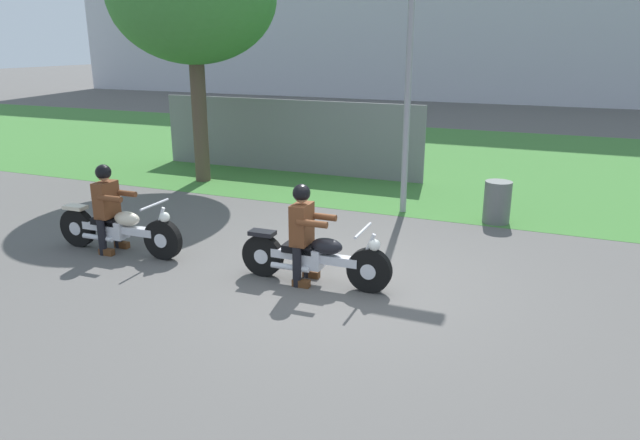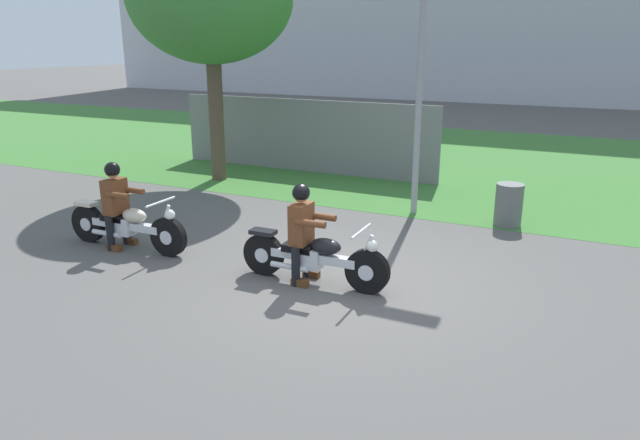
% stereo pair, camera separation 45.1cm
% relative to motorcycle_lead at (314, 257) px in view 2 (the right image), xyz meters
% --- Properties ---
extents(ground, '(120.00, 120.00, 0.00)m').
position_rel_motorcycle_lead_xyz_m(ground, '(0.39, 0.19, -0.38)').
color(ground, '#565451').
extents(grass_verge, '(60.00, 12.00, 0.01)m').
position_rel_motorcycle_lead_xyz_m(grass_verge, '(0.39, 9.58, -0.37)').
color(grass_verge, '#3D7533').
rests_on(grass_verge, ground).
extents(motorcycle_lead, '(2.16, 0.66, 0.86)m').
position_rel_motorcycle_lead_xyz_m(motorcycle_lead, '(0.00, 0.00, 0.00)').
color(motorcycle_lead, black).
rests_on(motorcycle_lead, ground).
extents(rider_lead, '(0.56, 0.48, 1.38)m').
position_rel_motorcycle_lead_xyz_m(rider_lead, '(-0.17, -0.00, 0.43)').
color(rider_lead, black).
rests_on(rider_lead, ground).
extents(motorcycle_follow, '(2.26, 0.66, 0.87)m').
position_rel_motorcycle_lead_xyz_m(motorcycle_follow, '(-3.30, -0.04, 0.01)').
color(motorcycle_follow, black).
rests_on(motorcycle_follow, ground).
extents(rider_follow, '(0.56, 0.48, 1.39)m').
position_rel_motorcycle_lead_xyz_m(rider_follow, '(-3.47, -0.04, 0.43)').
color(rider_follow, black).
rests_on(rider_follow, ground).
extents(streetlight_pole, '(0.96, 0.20, 5.31)m').
position_rel_motorcycle_lead_xyz_m(streetlight_pole, '(0.30, 3.93, 2.98)').
color(streetlight_pole, gray).
rests_on(streetlight_pole, ground).
extents(trash_can, '(0.48, 0.48, 0.77)m').
position_rel_motorcycle_lead_xyz_m(trash_can, '(1.93, 3.89, 0.01)').
color(trash_can, '#595E5B').
rests_on(trash_can, ground).
extents(fence_segment, '(7.00, 0.06, 1.80)m').
position_rel_motorcycle_lead_xyz_m(fence_segment, '(-3.51, 6.41, 0.52)').
color(fence_segment, slate).
rests_on(fence_segment, ground).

